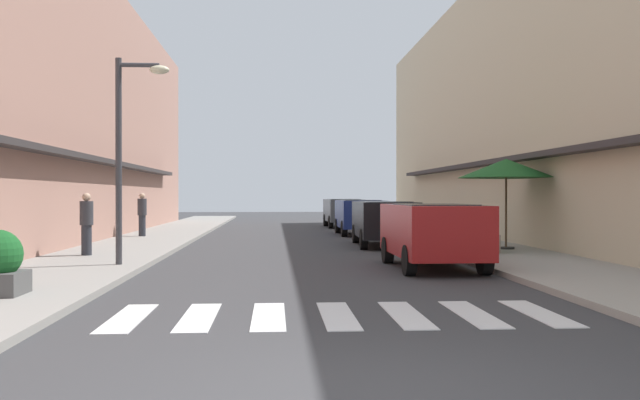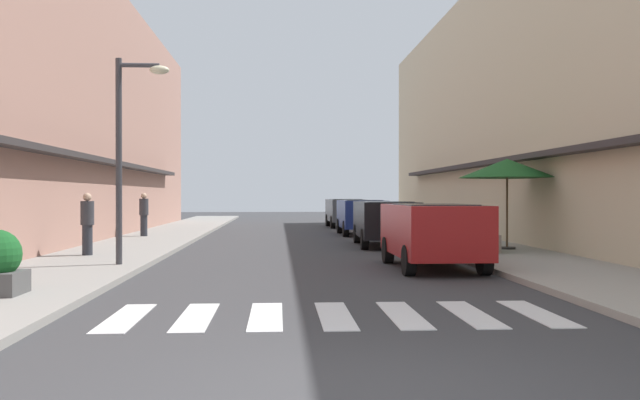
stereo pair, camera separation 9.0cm
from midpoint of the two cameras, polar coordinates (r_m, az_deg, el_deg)
The scene contains 15 objects.
ground_plane at distance 22.15m, azimuth -1.35°, elevation -3.91°, with size 91.16×91.16×0.00m, color #38383A.
sidewalk_left at distance 22.57m, azimuth -14.94°, elevation -3.69°, with size 3.09×58.01×0.12m, color gray.
sidewalk_right at distance 22.96m, azimuth 11.99°, elevation -3.62°, with size 3.09×58.01×0.12m, color #9E998E.
building_row_left at distance 24.85m, azimuth -23.71°, elevation 7.60°, with size 5.50×39.29×9.60m.
building_row_right at distance 25.48m, azimuth 20.23°, elevation 7.81°, with size 5.50×39.29×9.93m.
crosswalk at distance 9.55m, azimuth 1.52°, elevation -9.63°, with size 6.15×2.20×0.01m.
parked_car_near at distance 15.61m, azimuth 9.56°, elevation -2.35°, with size 1.82×4.02×1.47m.
parked_car_mid at distance 22.35m, azimuth 5.58°, elevation -1.51°, with size 1.93×4.45×1.47m.
parked_car_far at distance 28.64m, azimuth 3.58°, elevation -1.09°, with size 1.82×3.95×1.47m.
parked_car_distant at distance 35.40m, azimuth 2.22°, elevation -0.80°, with size 1.88×3.94×1.47m.
street_lamp at distance 15.89m, azimuth -15.58°, elevation 5.16°, with size 1.19×0.28×4.61m.
cafe_umbrella at distance 20.34m, azimuth 15.50°, elevation 2.55°, with size 2.76×2.76×2.60m.
planter_midblock at distance 19.01m, azimuth 13.40°, elevation -2.64°, with size 0.88×0.88×1.16m.
pedestrian_walking_near at distance 18.57m, azimuth -18.76°, elevation -1.80°, with size 0.34×0.34×1.61m.
pedestrian_walking_far at distance 26.59m, azimuth -14.43°, elevation -1.10°, with size 0.34×0.34×1.63m.
Camera 2 is at (-0.78, -5.50, 1.67)m, focal length 38.25 mm.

